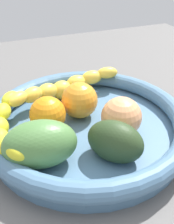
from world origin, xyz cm
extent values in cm
cube|color=#5E5C5B|center=(0.00, 0.00, 1.50)|extent=(120.00, 120.00, 3.00)
cylinder|color=#4C7293|center=(0.00, 0.00, 3.99)|extent=(33.91, 33.91, 1.99)
torus|color=#4C7293|center=(0.00, 0.00, 6.57)|extent=(36.13, 36.13, 3.17)
ellipsoid|color=yellow|center=(-9.32, -11.59, 8.95)|extent=(4.88, 3.28, 2.47)
ellipsoid|color=yellow|center=(-5.86, -12.02, 8.26)|extent=(4.65, 3.16, 2.91)
ellipsoid|color=yellow|center=(-2.38, -11.99, 7.57)|extent=(4.73, 3.68, 3.35)
ellipsoid|color=yellow|center=(1.07, -11.49, 6.88)|extent=(5.18, 4.65, 3.79)
ellipsoid|color=yellow|center=(4.42, -10.53, 7.57)|extent=(5.36, 4.68, 3.35)
ellipsoid|color=yellow|center=(7.61, -9.13, 8.26)|extent=(5.32, 4.66, 2.91)
ellipsoid|color=yellow|center=(10.59, -7.31, 8.95)|extent=(5.08, 4.61, 2.47)
ellipsoid|color=yellow|center=(11.88, -7.72, 9.10)|extent=(4.47, 4.57, 2.36)
ellipsoid|color=yellow|center=(13.73, -5.09, 8.18)|extent=(4.41, 4.90, 2.87)
ellipsoid|color=yellow|center=(14.58, 4.32, 8.18)|extent=(3.94, 4.71, 2.87)
ellipsoid|color=yellow|center=(13.23, 7.24, 9.10)|extent=(4.15, 4.67, 2.36)
sphere|color=orange|center=(6.58, -1.59, 8.11)|extent=(6.26, 6.26, 6.26)
sphere|color=orange|center=(-0.19, -3.71, 8.34)|extent=(6.71, 6.71, 6.71)
ellipsoid|color=#4E7F40|center=(9.72, 6.19, 8.52)|extent=(11.84, 8.71, 7.07)
sphere|color=#F9A56A|center=(-4.52, 4.12, 8.40)|extent=(6.83, 6.83, 6.83)
ellipsoid|color=#2B4020|center=(-0.99, 8.92, 7.86)|extent=(10.09, 10.44, 6.52)
camera|label=1|loc=(14.44, 36.45, 33.26)|focal=43.06mm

